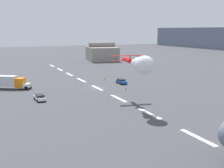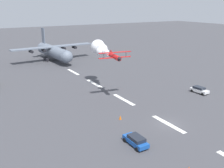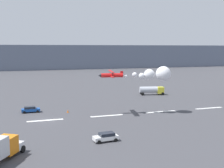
{
  "view_description": "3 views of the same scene",
  "coord_description": "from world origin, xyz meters",
  "px_view_note": "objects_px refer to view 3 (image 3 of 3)",
  "views": [
    {
      "loc": [
        76.67,
        -29.85,
        16.49
      ],
      "look_at": [
        10.83,
        -0.17,
        2.98
      ],
      "focal_mm": 46.76,
      "sensor_mm": 36.0,
      "label": 1
    },
    {
      "loc": [
        -30.47,
        29.9,
        20.2
      ],
      "look_at": [
        19.38,
        0.0,
        2.28
      ],
      "focal_mm": 41.45,
      "sensor_mm": 36.0,
      "label": 2
    },
    {
      "loc": [
        -4.74,
        -63.64,
        15.99
      ],
      "look_at": [
        16.06,
        1.33,
        7.4
      ],
      "focal_mm": 45.78,
      "sensor_mm": 36.0,
      "label": 3
    }
  ],
  "objects_px": {
    "fuel_tanker_truck": "(152,90)",
    "airport_staff_sedan": "(30,109)",
    "stunt_biplane_red": "(153,74)",
    "traffic_cone_far": "(68,111)",
    "followme_car_yellow": "(106,137)"
  },
  "relations": [
    {
      "from": "traffic_cone_far",
      "to": "fuel_tanker_truck",
      "type": "bearing_deg",
      "value": 29.92
    },
    {
      "from": "stunt_biplane_red",
      "to": "fuel_tanker_truck",
      "type": "xyz_separation_m",
      "value": [
        11.99,
        25.35,
        -7.93
      ]
    },
    {
      "from": "stunt_biplane_red",
      "to": "followme_car_yellow",
      "type": "height_order",
      "value": "stunt_biplane_red"
    },
    {
      "from": "airport_staff_sedan",
      "to": "stunt_biplane_red",
      "type": "bearing_deg",
      "value": -18.89
    },
    {
      "from": "followme_car_yellow",
      "to": "fuel_tanker_truck",
      "type": "bearing_deg",
      "value": 55.55
    },
    {
      "from": "fuel_tanker_truck",
      "to": "airport_staff_sedan",
      "type": "distance_m",
      "value": 43.7
    },
    {
      "from": "fuel_tanker_truck",
      "to": "traffic_cone_far",
      "type": "distance_m",
      "value": 36.93
    },
    {
      "from": "fuel_tanker_truck",
      "to": "airport_staff_sedan",
      "type": "height_order",
      "value": "fuel_tanker_truck"
    },
    {
      "from": "followme_car_yellow",
      "to": "stunt_biplane_red",
      "type": "bearing_deg",
      "value": 45.02
    },
    {
      "from": "followme_car_yellow",
      "to": "traffic_cone_far",
      "type": "height_order",
      "value": "followme_car_yellow"
    },
    {
      "from": "fuel_tanker_truck",
      "to": "followme_car_yellow",
      "type": "height_order",
      "value": "fuel_tanker_truck"
    },
    {
      "from": "airport_staff_sedan",
      "to": "traffic_cone_far",
      "type": "height_order",
      "value": "airport_staff_sedan"
    },
    {
      "from": "followme_car_yellow",
      "to": "airport_staff_sedan",
      "type": "relative_size",
      "value": 0.98
    },
    {
      "from": "fuel_tanker_truck",
      "to": "stunt_biplane_red",
      "type": "bearing_deg",
      "value": -115.31
    },
    {
      "from": "stunt_biplane_red",
      "to": "traffic_cone_far",
      "type": "distance_m",
      "value": 23.11
    }
  ]
}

